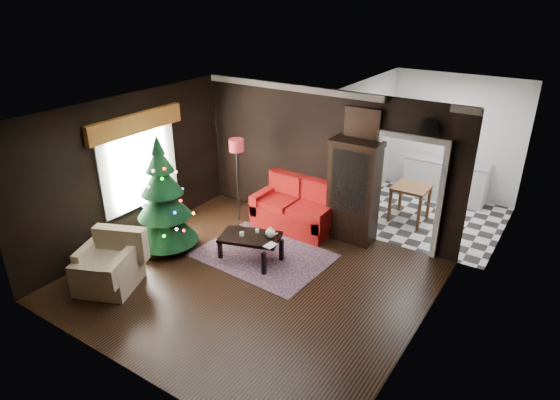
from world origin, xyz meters
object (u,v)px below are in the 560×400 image
Objects in this scene: armchair at (106,262)px; kitchen_table at (410,203)px; loveseat at (295,205)px; curio_cabinet at (353,194)px; christmas_tree at (163,197)px; coffee_table at (251,247)px; floor_lamp at (238,183)px; teapot at (271,233)px; wall_clock at (429,127)px.

armchair reaches higher than kitchen_table.
curio_cabinet is at bearing 10.83° from loveseat.
christmas_tree reaches higher than coffee_table.
curio_cabinet is 2.53× the size of kitchen_table.
kitchen_table is (3.25, 5.09, -0.09)m from armchair.
loveseat is 1.26m from floor_lamp.
coffee_table is (1.44, 1.94, -0.21)m from armchair.
armchair is at bearing -130.33° from teapot.
kitchen_table is (2.97, 1.98, -0.45)m from floor_lamp.
floor_lamp is 3.60m from kitchen_table.
teapot is at bearing -139.13° from wall_clock.
christmas_tree reaches higher than armchair.
teapot reaches higher than coffee_table.
christmas_tree is at bearing 71.06° from armchair.
curio_cabinet reaches higher than loveseat.
floor_lamp is at bearing 135.19° from coffee_table.
christmas_tree reaches higher than loveseat.
loveseat is at bearing -170.34° from wall_clock.
kitchen_table is (1.80, 3.15, 0.13)m from coffee_table.
curio_cabinet is 1.67m from kitchen_table.
wall_clock reaches higher than coffee_table.
armchair is at bearing -125.34° from curio_cabinet.
floor_lamp is at bearing -164.10° from loveseat.
curio_cabinet is 5.94× the size of wall_clock.
christmas_tree reaches higher than curio_cabinet.
armchair is at bearing -86.00° from christmas_tree.
kitchen_table is at bearing 113.75° from wall_clock.
loveseat is at bearing 89.89° from coffee_table.
armchair is (-0.27, -3.11, -0.37)m from floor_lamp.
wall_clock reaches higher than floor_lamp.
kitchen_table is (-0.55, 1.25, -2.00)m from wall_clock.
loveseat reaches higher than coffee_table.
teapot is (0.33, -1.35, 0.08)m from loveseat.
loveseat is 3.73m from armchair.
christmas_tree is (-0.37, -1.69, 0.22)m from floor_lamp.
curio_cabinet is 4.51m from armchair.
armchair reaches higher than coffee_table.
coffee_table is (1.54, 0.53, -0.80)m from christmas_tree.
loveseat is 1.39m from teapot.
kitchen_table is (0.65, 1.43, -0.57)m from curio_cabinet.
kitchen_table is at bearing 34.55° from armchair.
christmas_tree is at bearing -140.18° from curio_cabinet.
wall_clock is (3.52, 0.73, 1.55)m from floor_lamp.
christmas_tree is 1.53m from armchair.
loveseat is 3.04m from wall_clock.
floor_lamp is 1.99× the size of armchair.
floor_lamp reaches higher than armchair.
loveseat reaches higher than kitchen_table.
coffee_table is 1.40× the size of kitchen_table.
christmas_tree is 2.11× the size of coffee_table.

